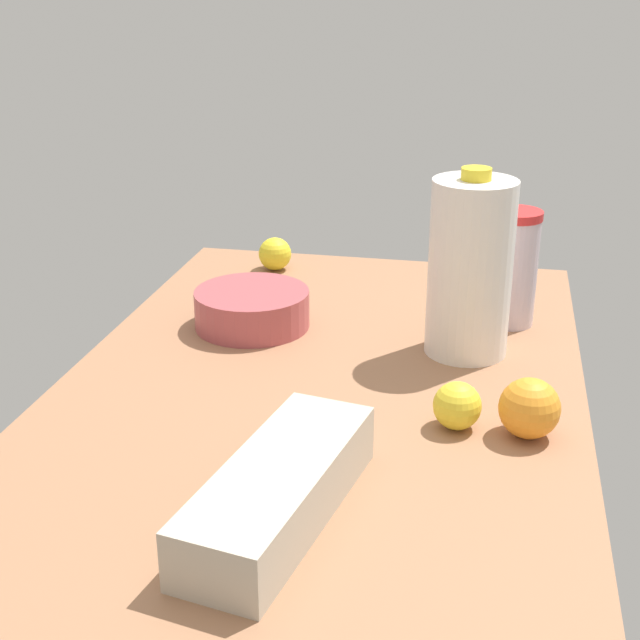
{
  "coord_description": "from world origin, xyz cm",
  "views": [
    {
      "loc": [
        114.84,
        23.65,
        60.41
      ],
      "look_at": [
        0.0,
        0.0,
        13.0
      ],
      "focal_mm": 50.0,
      "sensor_mm": 36.0,
      "label": 1
    }
  ],
  "objects_px": {
    "milk_jug": "(470,268)",
    "tumbler_cup": "(512,268)",
    "egg_carton": "(279,490)",
    "lemon_far_back": "(275,254)",
    "orange_beside_bowl": "(529,408)",
    "lemon_near_front": "(457,406)",
    "mixing_bowl": "(252,309)"
  },
  "relations": [
    {
      "from": "milk_jug",
      "to": "tumbler_cup",
      "type": "distance_m",
      "value": 0.16
    },
    {
      "from": "tumbler_cup",
      "to": "milk_jug",
      "type": "bearing_deg",
      "value": -25.61
    },
    {
      "from": "egg_carton",
      "to": "lemon_far_back",
      "type": "xyz_separation_m",
      "value": [
        -0.83,
        -0.22,
        -0.0
      ]
    },
    {
      "from": "tumbler_cup",
      "to": "orange_beside_bowl",
      "type": "relative_size",
      "value": 2.46
    },
    {
      "from": "lemon_near_front",
      "to": "orange_beside_bowl",
      "type": "distance_m",
      "value": 0.09
    },
    {
      "from": "orange_beside_bowl",
      "to": "mixing_bowl",
      "type": "bearing_deg",
      "value": -122.64
    },
    {
      "from": "milk_jug",
      "to": "tumbler_cup",
      "type": "bearing_deg",
      "value": 154.39
    },
    {
      "from": "mixing_bowl",
      "to": "tumbler_cup",
      "type": "bearing_deg",
      "value": 103.8
    },
    {
      "from": "milk_jug",
      "to": "orange_beside_bowl",
      "type": "height_order",
      "value": "milk_jug"
    },
    {
      "from": "egg_carton",
      "to": "milk_jug",
      "type": "distance_m",
      "value": 0.54
    },
    {
      "from": "tumbler_cup",
      "to": "lemon_far_back",
      "type": "height_order",
      "value": "tumbler_cup"
    },
    {
      "from": "mixing_bowl",
      "to": "orange_beside_bowl",
      "type": "height_order",
      "value": "orange_beside_bowl"
    },
    {
      "from": "mixing_bowl",
      "to": "orange_beside_bowl",
      "type": "relative_size",
      "value": 2.42
    },
    {
      "from": "lemon_far_back",
      "to": "tumbler_cup",
      "type": "bearing_deg",
      "value": 67.2
    },
    {
      "from": "tumbler_cup",
      "to": "lemon_far_back",
      "type": "xyz_separation_m",
      "value": [
        -0.19,
        -0.46,
        -0.07
      ]
    },
    {
      "from": "lemon_near_front",
      "to": "orange_beside_bowl",
      "type": "bearing_deg",
      "value": 87.9
    },
    {
      "from": "mixing_bowl",
      "to": "egg_carton",
      "type": "relative_size",
      "value": 0.6
    },
    {
      "from": "egg_carton",
      "to": "tumbler_cup",
      "type": "bearing_deg",
      "value": 169.95
    },
    {
      "from": "mixing_bowl",
      "to": "orange_beside_bowl",
      "type": "bearing_deg",
      "value": 57.36
    },
    {
      "from": "tumbler_cup",
      "to": "egg_carton",
      "type": "bearing_deg",
      "value": -20.85
    },
    {
      "from": "milk_jug",
      "to": "lemon_far_back",
      "type": "xyz_separation_m",
      "value": [
        -0.33,
        -0.39,
        -0.11
      ]
    },
    {
      "from": "lemon_far_back",
      "to": "orange_beside_bowl",
      "type": "bearing_deg",
      "value": 39.77
    },
    {
      "from": "lemon_far_back",
      "to": "lemon_near_front",
      "type": "height_order",
      "value": "lemon_far_back"
    },
    {
      "from": "mixing_bowl",
      "to": "milk_jug",
      "type": "distance_m",
      "value": 0.37
    },
    {
      "from": "orange_beside_bowl",
      "to": "milk_jug",
      "type": "bearing_deg",
      "value": -159.91
    },
    {
      "from": "lemon_near_front",
      "to": "orange_beside_bowl",
      "type": "xyz_separation_m",
      "value": [
        0.0,
        0.09,
        0.01
      ]
    },
    {
      "from": "egg_carton",
      "to": "lemon_near_front",
      "type": "height_order",
      "value": "egg_carton"
    },
    {
      "from": "egg_carton",
      "to": "lemon_near_front",
      "type": "distance_m",
      "value": 0.3
    },
    {
      "from": "egg_carton",
      "to": "tumbler_cup",
      "type": "relative_size",
      "value": 1.64
    },
    {
      "from": "egg_carton",
      "to": "tumbler_cup",
      "type": "height_order",
      "value": "tumbler_cup"
    },
    {
      "from": "egg_carton",
      "to": "lemon_far_back",
      "type": "relative_size",
      "value": 4.94
    },
    {
      "from": "egg_carton",
      "to": "orange_beside_bowl",
      "type": "distance_m",
      "value": 0.36
    }
  ]
}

